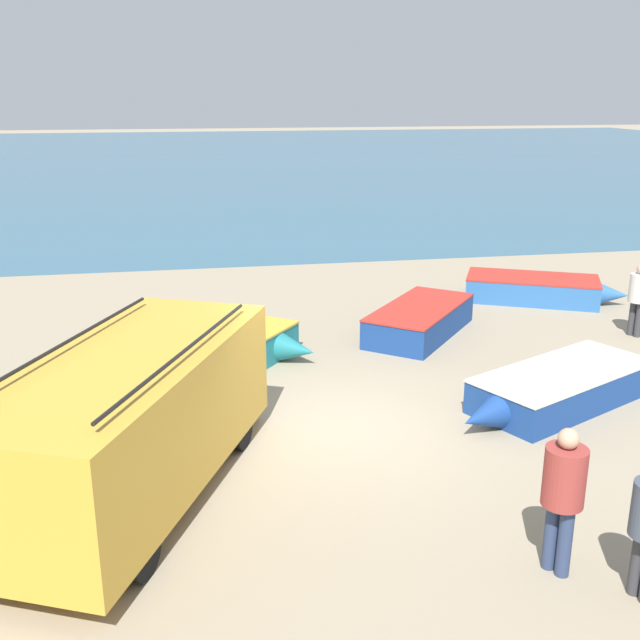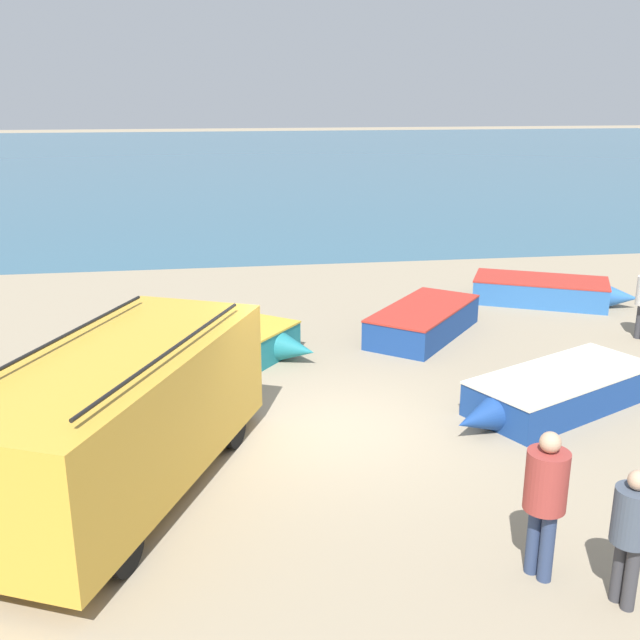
% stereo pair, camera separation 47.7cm
% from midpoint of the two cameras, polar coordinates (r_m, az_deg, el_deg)
% --- Properties ---
extents(ground_plane, '(200.00, 200.00, 0.00)m').
position_cam_midpoint_polar(ground_plane, '(12.50, 1.91, -8.22)').
color(ground_plane, gray).
extents(sea_water, '(120.00, 80.00, 0.01)m').
position_cam_midpoint_polar(sea_water, '(63.36, -6.80, 12.21)').
color(sea_water, '#33607A').
rests_on(sea_water, ground_plane).
extents(parked_van, '(4.16, 5.85, 2.17)m').
position_cam_midpoint_polar(parked_van, '(10.50, -13.75, -7.04)').
color(parked_van, gold).
rests_on(parked_van, ground_plane).
extents(fishing_rowboat_0, '(4.13, 2.86, 0.64)m').
position_cam_midpoint_polar(fishing_rowboat_0, '(20.48, 17.45, 2.12)').
color(fishing_rowboat_0, '#2D66AD').
rests_on(fishing_rowboat_0, ground_plane).
extents(fishing_rowboat_1, '(4.32, 2.91, 0.62)m').
position_cam_midpoint_polar(fishing_rowboat_1, '(13.83, 18.55, -5.17)').
color(fishing_rowboat_1, navy).
rests_on(fishing_rowboat_1, ground_plane).
extents(fishing_rowboat_2, '(3.32, 3.74, 0.67)m').
position_cam_midpoint_polar(fishing_rowboat_2, '(17.25, 8.86, 0.03)').
color(fishing_rowboat_2, navy).
rests_on(fishing_rowboat_2, ground_plane).
extents(fishing_rowboat_4, '(4.04, 3.48, 0.65)m').
position_cam_midpoint_polar(fishing_rowboat_4, '(16.21, -6.92, -1.04)').
color(fishing_rowboat_4, '#1E757F').
rests_on(fishing_rowboat_4, ground_plane).
extents(fisherman_0, '(0.42, 0.42, 1.62)m').
position_cam_midpoint_polar(fisherman_0, '(8.87, 24.13, -14.17)').
color(fisherman_0, '#38383D').
rests_on(fisherman_0, ground_plane).
extents(fisherman_2, '(0.48, 0.48, 1.81)m').
position_cam_midpoint_polar(fisherman_2, '(8.94, 18.30, -12.35)').
color(fisherman_2, navy).
rests_on(fisherman_2, ground_plane).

